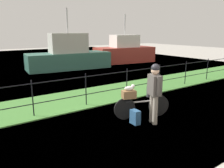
# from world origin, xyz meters

# --- Properties ---
(ground_plane) EXTENTS (60.00, 60.00, 0.00)m
(ground_plane) POSITION_xyz_m (0.00, 0.00, 0.00)
(ground_plane) COLOR #B2ADA3
(grass_strip) EXTENTS (27.00, 2.40, 0.03)m
(grass_strip) POSITION_xyz_m (0.00, 3.10, 0.01)
(grass_strip) COLOR #478438
(grass_strip) RESTS_ON ground
(harbor_water) EXTENTS (30.00, 30.00, 0.00)m
(harbor_water) POSITION_xyz_m (0.00, 12.65, 0.00)
(harbor_water) COLOR #60849E
(harbor_water) RESTS_ON ground
(iron_fence) EXTENTS (18.04, 0.04, 1.13)m
(iron_fence) POSITION_xyz_m (-0.00, 2.27, 0.66)
(iron_fence) COLOR black
(iron_fence) RESTS_ON ground
(bicycle_main) EXTENTS (1.65, 0.62, 0.64)m
(bicycle_main) POSITION_xyz_m (0.81, 0.34, 0.34)
(bicycle_main) COLOR black
(bicycle_main) RESTS_ON ground
(wooden_crate) EXTENTS (0.45, 0.37, 0.22)m
(wooden_crate) POSITION_xyz_m (0.43, 0.48, 0.75)
(wooden_crate) COLOR brown
(wooden_crate) RESTS_ON bicycle_main
(terrier_dog) EXTENTS (0.32, 0.23, 0.18)m
(terrier_dog) POSITION_xyz_m (0.45, 0.47, 0.94)
(terrier_dog) COLOR silver
(terrier_dog) RESTS_ON wooden_crate
(cyclist_person) EXTENTS (0.38, 0.51, 1.68)m
(cyclist_person) POSITION_xyz_m (0.82, -0.14, 1.00)
(cyclist_person) COLOR gray
(cyclist_person) RESTS_ON ground
(backpack_on_paving) EXTENTS (0.19, 0.29, 0.40)m
(backpack_on_paving) POSITION_xyz_m (0.35, 0.09, 0.20)
(backpack_on_paving) COLOR #28517A
(backpack_on_paving) RESTS_ON ground
(mooring_bollard) EXTENTS (0.20, 0.20, 0.44)m
(mooring_bollard) POSITION_xyz_m (2.52, 1.77, 0.22)
(mooring_bollard) COLOR #38383D
(mooring_bollard) RESTS_ON ground
(moored_boat_mid) EXTENTS (5.68, 2.47, 3.98)m
(moored_boat_mid) POSITION_xyz_m (2.78, 9.77, 0.87)
(moored_boat_mid) COLOR #336656
(moored_boat_mid) RESTS_ON ground
(moored_boat_far) EXTENTS (5.03, 2.52, 3.81)m
(moored_boat_far) POSITION_xyz_m (7.85, 10.11, 0.84)
(moored_boat_far) COLOR #9E3328
(moored_boat_far) RESTS_ON ground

